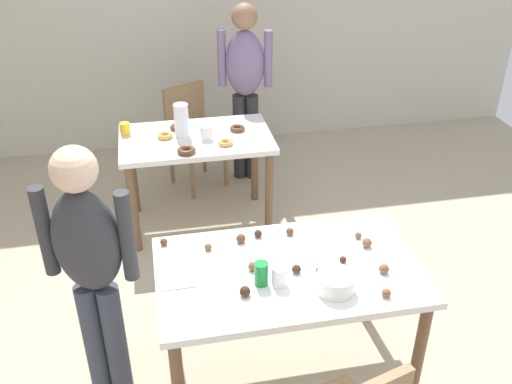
# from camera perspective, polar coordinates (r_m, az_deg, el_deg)

# --- Properties ---
(ground_plane) EXTENTS (6.40, 6.40, 0.00)m
(ground_plane) POSITION_cam_1_polar(r_m,az_deg,el_deg) (3.39, 2.79, -17.84)
(ground_plane) COLOR tan
(wall_back) EXTENTS (6.40, 0.10, 2.60)m
(wall_back) POSITION_cam_1_polar(r_m,az_deg,el_deg) (5.55, -5.04, 17.60)
(wall_back) COLOR beige
(wall_back) RESTS_ON ground_plane
(dining_table_near) EXTENTS (1.32, 0.79, 0.75)m
(dining_table_near) POSITION_cam_1_polar(r_m,az_deg,el_deg) (2.95, 3.20, -8.97)
(dining_table_near) COLOR white
(dining_table_near) RESTS_ON ground_plane
(dining_table_far) EXTENTS (1.11, 0.67, 0.75)m
(dining_table_far) POSITION_cam_1_polar(r_m,az_deg,el_deg) (4.29, -5.92, 4.07)
(dining_table_far) COLOR white
(dining_table_far) RESTS_ON ground_plane
(chair_far_table) EXTENTS (0.54, 0.54, 0.87)m
(chair_far_table) POSITION_cam_1_polar(r_m,az_deg,el_deg) (4.96, -6.38, 6.13)
(chair_far_table) COLOR olive
(chair_far_table) RESTS_ON ground_plane
(person_girl_near) EXTENTS (0.45, 0.29, 1.50)m
(person_girl_near) POSITION_cam_1_polar(r_m,az_deg,el_deg) (2.78, -16.05, -6.90)
(person_girl_near) COLOR #383D4C
(person_girl_near) RESTS_ON ground_plane
(person_adult_far) EXTENTS (0.45, 0.28, 1.54)m
(person_adult_far) POSITION_cam_1_polar(r_m,az_deg,el_deg) (4.86, -1.09, 11.19)
(person_adult_far) COLOR #28282D
(person_adult_far) RESTS_ON ground_plane
(mixing_bowl) EXTENTS (0.18, 0.18, 0.09)m
(mixing_bowl) POSITION_cam_1_polar(r_m,az_deg,el_deg) (2.76, 7.89, -8.88)
(mixing_bowl) COLOR white
(mixing_bowl) RESTS_ON dining_table_near
(soda_can) EXTENTS (0.07, 0.07, 0.12)m
(soda_can) POSITION_cam_1_polar(r_m,az_deg,el_deg) (2.76, 0.52, -8.11)
(soda_can) COLOR #198438
(soda_can) RESTS_ON dining_table_near
(fork_near) EXTENTS (0.17, 0.02, 0.01)m
(fork_near) POSITION_cam_1_polar(r_m,az_deg,el_deg) (2.79, -7.74, -9.43)
(fork_near) COLOR silver
(fork_near) RESTS_ON dining_table_near
(cup_near_0) EXTENTS (0.08, 0.08, 0.10)m
(cup_near_0) POSITION_cam_1_polar(r_m,az_deg,el_deg) (2.76, 2.37, -8.33)
(cup_near_0) COLOR white
(cup_near_0) RESTS_ON dining_table_near
(cake_ball_0) EXTENTS (0.05, 0.05, 0.05)m
(cake_ball_0) POSITION_cam_1_polar(r_m,az_deg,el_deg) (2.86, -0.31, -7.39)
(cake_ball_0) COLOR brown
(cake_ball_0) RESTS_ON dining_table_near
(cake_ball_1) EXTENTS (0.04, 0.04, 0.04)m
(cake_ball_1) POSITION_cam_1_polar(r_m,az_deg,el_deg) (3.08, -9.14, -4.91)
(cake_ball_1) COLOR brown
(cake_ball_1) RESTS_ON dining_table_near
(cake_ball_2) EXTENTS (0.04, 0.04, 0.04)m
(cake_ball_2) POSITION_cam_1_polar(r_m,az_deg,el_deg) (3.12, 3.38, -3.93)
(cake_ball_2) COLOR brown
(cake_ball_2) RESTS_ON dining_table_near
(cake_ball_3) EXTENTS (0.04, 0.04, 0.04)m
(cake_ball_3) POSITION_cam_1_polar(r_m,az_deg,el_deg) (3.10, 0.21, -4.16)
(cake_ball_3) COLOR #3D2319
(cake_ball_3) RESTS_ON dining_table_near
(cake_ball_4) EXTENTS (0.04, 0.04, 0.04)m
(cake_ball_4) POSITION_cam_1_polar(r_m,az_deg,el_deg) (3.14, 10.12, -4.25)
(cake_ball_4) COLOR brown
(cake_ball_4) RESTS_ON dining_table_near
(cake_ball_5) EXTENTS (0.05, 0.05, 0.05)m
(cake_ball_5) POSITION_cam_1_polar(r_m,az_deg,el_deg) (2.71, -1.10, -9.84)
(cake_ball_5) COLOR #3D2319
(cake_ball_5) RESTS_ON dining_table_near
(cake_ball_6) EXTENTS (0.04, 0.04, 0.04)m
(cake_ball_6) POSITION_cam_1_polar(r_m,az_deg,el_deg) (2.86, 6.33, -7.79)
(cake_ball_6) COLOR brown
(cake_ball_6) RESTS_ON dining_table_near
(cake_ball_7) EXTENTS (0.04, 0.04, 0.04)m
(cake_ball_7) POSITION_cam_1_polar(r_m,az_deg,el_deg) (2.78, 12.80, -9.75)
(cake_ball_7) COLOR brown
(cake_ball_7) RESTS_ON dining_table_near
(cake_ball_8) EXTENTS (0.04, 0.04, 0.04)m
(cake_ball_8) POSITION_cam_1_polar(r_m,az_deg,el_deg) (3.01, -4.77, -5.46)
(cake_ball_8) COLOR brown
(cake_ball_8) RESTS_ON dining_table_near
(cake_ball_9) EXTENTS (0.05, 0.05, 0.05)m
(cake_ball_9) POSITION_cam_1_polar(r_m,az_deg,el_deg) (2.91, 12.59, -7.46)
(cake_ball_9) COLOR brown
(cake_ball_9) RESTS_ON dining_table_near
(cake_ball_10) EXTENTS (0.05, 0.05, 0.05)m
(cake_ball_10) POSITION_cam_1_polar(r_m,az_deg,el_deg) (3.05, -1.52, -4.64)
(cake_ball_10) COLOR brown
(cake_ball_10) RESTS_ON dining_table_near
(cake_ball_11) EXTENTS (0.05, 0.05, 0.05)m
(cake_ball_11) POSITION_cam_1_polar(r_m,az_deg,el_deg) (3.08, 10.95, -4.97)
(cake_ball_11) COLOR brown
(cake_ball_11) RESTS_ON dining_table_near
(cake_ball_12) EXTENTS (0.04, 0.04, 0.04)m
(cake_ball_12) POSITION_cam_1_polar(r_m,az_deg,el_deg) (2.95, 8.63, -6.65)
(cake_ball_12) COLOR #3D2319
(cake_ball_12) RESTS_ON dining_table_near
(cake_ball_13) EXTENTS (0.05, 0.05, 0.05)m
(cake_ball_13) POSITION_cam_1_polar(r_m,az_deg,el_deg) (2.85, 4.04, -7.65)
(cake_ball_13) COLOR #3D2319
(cake_ball_13) RESTS_ON dining_table_near
(pitcher_far) EXTENTS (0.11, 0.11, 0.24)m
(pitcher_far) POSITION_cam_1_polar(r_m,az_deg,el_deg) (4.22, -7.42, 7.09)
(pitcher_far) COLOR white
(pitcher_far) RESTS_ON dining_table_far
(cup_far_0) EXTENTS (0.07, 0.07, 0.09)m
(cup_far_0) POSITION_cam_1_polar(r_m,az_deg,el_deg) (4.34, -12.88, 6.15)
(cup_far_0) COLOR yellow
(cup_far_0) RESTS_ON dining_table_far
(cup_far_1) EXTENTS (0.09, 0.09, 0.10)m
(cup_far_1) POSITION_cam_1_polar(r_m,az_deg,el_deg) (4.18, -4.98, 5.90)
(cup_far_1) COLOR white
(cup_far_1) RESTS_ON dining_table_far
(donut_far_0) EXTENTS (0.11, 0.11, 0.03)m
(donut_far_0) POSITION_cam_1_polar(r_m,az_deg,el_deg) (4.24, -9.02, 5.55)
(donut_far_0) COLOR gold
(donut_far_0) RESTS_ON dining_table_far
(donut_far_1) EXTENTS (0.11, 0.11, 0.03)m
(donut_far_1) POSITION_cam_1_polar(r_m,az_deg,el_deg) (4.09, -3.05, 4.92)
(donut_far_1) COLOR gold
(donut_far_1) RESTS_ON dining_table_far
(donut_far_2) EXTENTS (0.11, 0.11, 0.03)m
(donut_far_2) POSITION_cam_1_polar(r_m,az_deg,el_deg) (4.37, -7.80, 6.40)
(donut_far_2) COLOR brown
(donut_far_2) RESTS_ON dining_table_far
(donut_far_3) EXTENTS (0.13, 0.13, 0.04)m
(donut_far_3) POSITION_cam_1_polar(r_m,az_deg,el_deg) (4.00, -6.93, 4.11)
(donut_far_3) COLOR brown
(donut_far_3) RESTS_ON dining_table_far
(donut_far_4) EXTENTS (0.11, 0.11, 0.03)m
(donut_far_4) POSITION_cam_1_polar(r_m,az_deg,el_deg) (4.31, -1.86, 6.33)
(donut_far_4) COLOR brown
(donut_far_4) RESTS_ON dining_table_far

